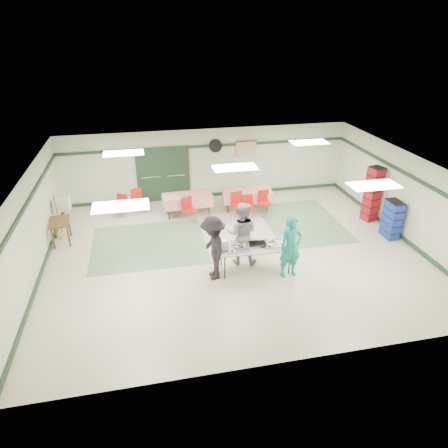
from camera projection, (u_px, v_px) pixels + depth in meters
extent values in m
plane|color=#BDB598|center=(234.00, 252.00, 12.08)|extent=(11.00, 11.00, 0.00)
plane|color=silver|center=(235.00, 167.00, 10.87)|extent=(11.00, 11.00, 0.00)
plane|color=beige|center=(208.00, 164.00, 15.41)|extent=(11.00, 0.00, 11.00)
plane|color=beige|center=(289.00, 310.00, 7.54)|extent=(11.00, 0.00, 11.00)
plane|color=beige|center=(31.00, 230.00, 10.47)|extent=(0.00, 9.00, 9.00)
plane|color=beige|center=(405.00, 196.00, 12.49)|extent=(0.00, 9.00, 9.00)
cube|color=#1D3522|center=(208.00, 146.00, 15.07)|extent=(11.00, 0.06, 0.10)
cube|color=#1D3522|center=(208.00, 195.00, 15.96)|extent=(11.00, 0.06, 0.12)
cube|color=#1D3522|center=(26.00, 205.00, 10.16)|extent=(0.06, 9.00, 0.10)
cube|color=#1D3522|center=(42.00, 271.00, 11.05)|extent=(0.06, 9.00, 0.12)
cube|color=#1D3522|center=(409.00, 175.00, 12.17)|extent=(0.06, 9.00, 0.10)
cube|color=#1D3522|center=(396.00, 233.00, 13.06)|extent=(0.06, 9.00, 0.12)
cube|color=slate|center=(149.00, 244.00, 12.50)|extent=(3.50, 3.00, 0.01)
cube|color=slate|center=(302.00, 222.00, 13.91)|extent=(2.50, 3.50, 0.01)
cube|color=#989A98|center=(151.00, 175.00, 15.09)|extent=(0.90, 0.06, 2.10)
cube|color=#989A98|center=(176.00, 174.00, 15.26)|extent=(0.90, 0.06, 2.10)
cube|color=#1D3522|center=(163.00, 175.00, 15.16)|extent=(2.00, 0.03, 2.15)
cylinder|color=black|center=(215.00, 146.00, 15.10)|extent=(0.50, 0.10, 0.50)
cube|color=#DCC689|center=(246.00, 149.00, 15.41)|extent=(0.80, 0.02, 0.60)
cube|color=#A4A39F|center=(255.00, 247.00, 10.90)|extent=(2.11, 0.95, 0.04)
cylinder|color=black|center=(225.00, 268.00, 10.65)|extent=(0.04, 0.04, 0.72)
cylinder|color=black|center=(289.00, 262.00, 10.89)|extent=(0.04, 0.04, 0.72)
cylinder|color=black|center=(221.00, 255.00, 11.24)|extent=(0.04, 0.04, 0.72)
cylinder|color=black|center=(283.00, 250.00, 11.48)|extent=(0.04, 0.04, 0.72)
cube|color=silver|center=(273.00, 244.00, 10.97)|extent=(0.65, 0.51, 0.02)
cube|color=silver|center=(249.00, 245.00, 10.92)|extent=(0.55, 0.43, 0.02)
cube|color=silver|center=(237.00, 249.00, 10.73)|extent=(0.60, 0.47, 0.02)
cube|color=black|center=(257.00, 244.00, 10.90)|extent=(0.49, 0.32, 0.08)
cube|color=white|center=(224.00, 245.00, 10.69)|extent=(0.24, 0.22, 0.26)
imported|color=#148C7F|center=(291.00, 247.00, 10.59)|extent=(0.69, 0.49, 1.76)
imported|color=gray|center=(242.00, 233.00, 11.19)|extent=(1.08, 0.95, 1.85)
imported|color=black|center=(213.00, 248.00, 10.49)|extent=(0.71, 1.19, 1.81)
cube|color=red|center=(247.00, 190.00, 14.56)|extent=(1.84, 0.96, 0.05)
cube|color=red|center=(247.00, 195.00, 14.65)|extent=(1.84, 0.98, 0.40)
cylinder|color=black|center=(228.00, 204.00, 14.41)|extent=(0.04, 0.04, 0.72)
cylinder|color=black|center=(268.00, 202.00, 14.53)|extent=(0.04, 0.04, 0.72)
cylinder|color=black|center=(226.00, 198.00, 14.94)|extent=(0.04, 0.04, 0.72)
cylinder|color=black|center=(265.00, 196.00, 15.05)|extent=(0.04, 0.04, 0.72)
cube|color=red|center=(187.00, 195.00, 14.16)|extent=(1.76, 0.83, 0.05)
cube|color=red|center=(187.00, 200.00, 14.24)|extent=(1.76, 0.85, 0.40)
cylinder|color=black|center=(169.00, 210.00, 13.92)|extent=(0.04, 0.04, 0.72)
cylinder|color=black|center=(209.00, 206.00, 14.24)|extent=(0.04, 0.04, 0.72)
cylinder|color=black|center=(167.00, 204.00, 14.42)|extent=(0.04, 0.04, 0.72)
cylinder|color=black|center=(205.00, 200.00, 14.74)|extent=(0.04, 0.04, 0.72)
cube|color=red|center=(248.00, 206.00, 14.12)|extent=(0.39, 0.39, 0.04)
cube|color=red|center=(248.00, 199.00, 14.18)|extent=(0.37, 0.07, 0.37)
cylinder|color=silver|center=(245.00, 214.00, 14.07)|extent=(0.02, 0.02, 0.39)
cylinder|color=silver|center=(253.00, 213.00, 14.11)|extent=(0.02, 0.02, 0.39)
cylinder|color=silver|center=(243.00, 210.00, 14.33)|extent=(0.02, 0.02, 0.39)
cylinder|color=silver|center=(251.00, 210.00, 14.37)|extent=(0.02, 0.02, 0.39)
cube|color=red|center=(238.00, 205.00, 14.02)|extent=(0.47, 0.47, 0.04)
cube|color=red|center=(236.00, 197.00, 14.08)|extent=(0.43, 0.08, 0.43)
cylinder|color=silver|center=(235.00, 214.00, 13.94)|extent=(0.02, 0.02, 0.45)
cylinder|color=silver|center=(244.00, 213.00, 14.03)|extent=(0.02, 0.02, 0.45)
cylinder|color=silver|center=(232.00, 210.00, 14.23)|extent=(0.02, 0.02, 0.45)
cylinder|color=silver|center=(241.00, 209.00, 14.33)|extent=(0.02, 0.02, 0.45)
cube|color=red|center=(265.00, 203.00, 14.21)|extent=(0.45, 0.45, 0.04)
cube|color=red|center=(263.00, 195.00, 14.27)|extent=(0.42, 0.07, 0.42)
cylinder|color=silver|center=(262.00, 212.00, 14.14)|extent=(0.02, 0.02, 0.44)
cylinder|color=silver|center=(271.00, 211.00, 14.22)|extent=(0.02, 0.02, 0.44)
cylinder|color=silver|center=(259.00, 208.00, 14.42)|extent=(0.02, 0.02, 0.44)
cylinder|color=silver|center=(267.00, 207.00, 14.50)|extent=(0.02, 0.02, 0.44)
cube|color=red|center=(189.00, 210.00, 13.72)|extent=(0.54, 0.54, 0.04)
cube|color=red|center=(186.00, 202.00, 13.75)|extent=(0.39, 0.20, 0.41)
cylinder|color=silver|center=(188.00, 219.00, 13.62)|extent=(0.02, 0.02, 0.43)
cylinder|color=silver|center=(196.00, 217.00, 13.79)|extent=(0.02, 0.02, 0.43)
cylinder|color=silver|center=(183.00, 216.00, 13.86)|extent=(0.02, 0.02, 0.43)
cylinder|color=silver|center=(191.00, 213.00, 14.03)|extent=(0.02, 0.02, 0.43)
cube|color=red|center=(139.00, 202.00, 14.32)|extent=(0.56, 0.56, 0.04)
cube|color=red|center=(136.00, 194.00, 14.35)|extent=(0.41, 0.20, 0.43)
cylinder|color=silver|center=(137.00, 211.00, 14.22)|extent=(0.02, 0.02, 0.45)
cylinder|color=silver|center=(146.00, 208.00, 14.39)|extent=(0.02, 0.02, 0.45)
cylinder|color=silver|center=(134.00, 207.00, 14.47)|extent=(0.02, 0.02, 0.45)
cylinder|color=silver|center=(142.00, 205.00, 14.64)|extent=(0.02, 0.02, 0.45)
cube|color=red|center=(120.00, 207.00, 14.04)|extent=(0.54, 0.54, 0.04)
cube|color=red|center=(122.00, 199.00, 14.09)|extent=(0.35, 0.24, 0.39)
cylinder|color=silver|center=(115.00, 213.00, 14.06)|extent=(0.02, 0.02, 0.41)
cylinder|color=silver|center=(122.00, 215.00, 13.96)|extent=(0.02, 0.02, 0.41)
cylinder|color=silver|center=(120.00, 210.00, 14.32)|extent=(0.02, 0.02, 0.41)
cylinder|color=silver|center=(127.00, 211.00, 14.23)|extent=(0.02, 0.02, 0.41)
cube|color=#192D9B|center=(394.00, 221.00, 12.58)|extent=(0.39, 0.39, 1.24)
cube|color=maroon|center=(372.00, 194.00, 13.66)|extent=(0.52, 0.52, 1.93)
cube|color=#192D9B|center=(390.00, 218.00, 12.79)|extent=(0.38, 0.38, 1.25)
cube|color=brown|center=(59.00, 222.00, 12.31)|extent=(0.65, 0.93, 0.05)
cube|color=brown|center=(53.00, 239.00, 12.11)|extent=(0.05, 0.05, 0.70)
cube|color=brown|center=(69.00, 236.00, 12.23)|extent=(0.05, 0.05, 0.70)
cube|color=brown|center=(54.00, 228.00, 12.72)|extent=(0.05, 0.05, 0.70)
cube|color=brown|center=(69.00, 226.00, 12.84)|extent=(0.05, 0.05, 0.70)
cube|color=silver|center=(62.00, 204.00, 12.97)|extent=(0.49, 0.44, 0.38)
cylinder|color=brown|center=(58.00, 216.00, 12.61)|extent=(0.09, 0.23, 1.45)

